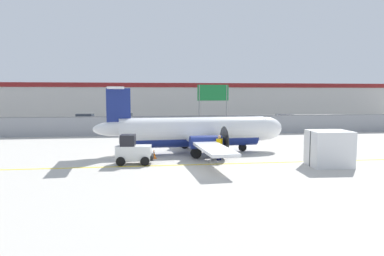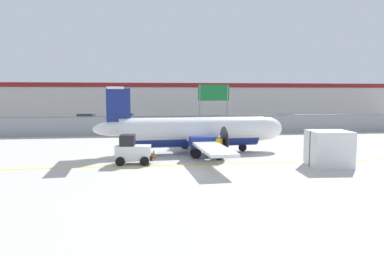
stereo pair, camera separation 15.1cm
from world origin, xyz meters
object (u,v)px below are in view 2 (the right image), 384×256
object	(u,v)px
parked_car_1	(126,119)
ground_crew_worker	(219,146)
traffic_cone_near_left	(118,150)
highway_sign	(214,97)
parked_car_4	(285,120)
baggage_tug	(133,151)
commuter_airplane	(197,132)
cargo_container	(329,149)
parked_car_2	(181,123)
parked_car_3	(223,122)
traffic_cone_near_right	(154,154)
parked_car_0	(85,119)

from	to	relation	value
parked_car_1	ground_crew_worker	bearing A→B (deg)	-67.46
traffic_cone_near_left	highway_sign	xyz separation A→B (m)	(9.65, 13.20, 3.83)
traffic_cone_near_left	parked_car_4	bearing A→B (deg)	43.19
baggage_tug	parked_car_1	size ratio (longest dim) A/B	0.55
commuter_airplane	traffic_cone_near_left	xyz separation A→B (m)	(-5.87, 0.04, -1.29)
ground_crew_worker	cargo_container	xyz separation A→B (m)	(6.30, -2.75, 0.15)
parked_car_1	parked_car_2	bearing A→B (deg)	-39.60
parked_car_2	parked_car_4	world-z (taller)	same
ground_crew_worker	baggage_tug	bearing A→B (deg)	-113.29
ground_crew_worker	parked_car_3	size ratio (longest dim) A/B	0.39
parked_car_4	parked_car_1	bearing A→B (deg)	-5.80
cargo_container	traffic_cone_near_right	xyz separation A→B (m)	(-10.65, 3.93, -0.79)
baggage_tug	traffic_cone_near_right	size ratio (longest dim) A/B	3.76
baggage_tug	traffic_cone_near_right	world-z (taller)	baggage_tug
cargo_container	parked_car_2	xyz separation A→B (m)	(-6.99, 23.00, -0.21)
commuter_airplane	highway_sign	size ratio (longest dim) A/B	2.92
cargo_container	parked_car_3	bearing A→B (deg)	97.41
traffic_cone_near_left	parked_car_2	bearing A→B (deg)	69.98
traffic_cone_near_left	parked_car_3	xyz separation A→B (m)	(11.73, 17.32, 0.58)
commuter_airplane	ground_crew_worker	distance (m)	3.31
commuter_airplane	parked_car_2	bearing A→B (deg)	84.69
ground_crew_worker	highway_sign	xyz separation A→B (m)	(2.72, 16.31, 3.19)
traffic_cone_near_right	parked_car_0	bearing A→B (deg)	109.48
traffic_cone_near_right	commuter_airplane	bearing A→B (deg)	29.77
parked_car_3	highway_sign	world-z (taller)	highway_sign
baggage_tug	parked_car_4	distance (m)	30.32
parked_car_2	highway_sign	distance (m)	6.14
traffic_cone_near_right	parked_car_3	distance (m)	21.31
traffic_cone_near_left	parked_car_1	bearing A→B (deg)	92.35
cargo_container	parked_car_3	world-z (taller)	cargo_container
cargo_container	traffic_cone_near_right	world-z (taller)	cargo_container
commuter_airplane	highway_sign	distance (m)	14.01
commuter_airplane	parked_car_3	distance (m)	18.34
traffic_cone_near_right	highway_sign	size ratio (longest dim) A/B	0.12
cargo_container	parked_car_0	world-z (taller)	cargo_container
cargo_container	ground_crew_worker	bearing A→B (deg)	160.12
traffic_cone_near_right	highway_sign	xyz separation A→B (m)	(7.07, 15.12, 3.83)
baggage_tug	ground_crew_worker	world-z (taller)	baggage_tug
parked_car_0	highway_sign	world-z (taller)	highway_sign
ground_crew_worker	parked_car_1	distance (m)	28.95
baggage_tug	traffic_cone_near_right	bearing A→B (deg)	55.63
cargo_container	parked_car_1	bearing A→B (deg)	118.67
highway_sign	traffic_cone_near_right	bearing A→B (deg)	-115.04
parked_car_0	parked_car_3	bearing A→B (deg)	166.72
parked_car_1	parked_car_2	size ratio (longest dim) A/B	1.04
parked_car_0	parked_car_2	bearing A→B (deg)	158.67
baggage_tug	cargo_container	bearing A→B (deg)	-6.13
parked_car_2	highway_sign	size ratio (longest dim) A/B	0.77
parked_car_0	parked_car_1	distance (m)	5.62
traffic_cone_near_right	highway_sign	bearing A→B (deg)	64.96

